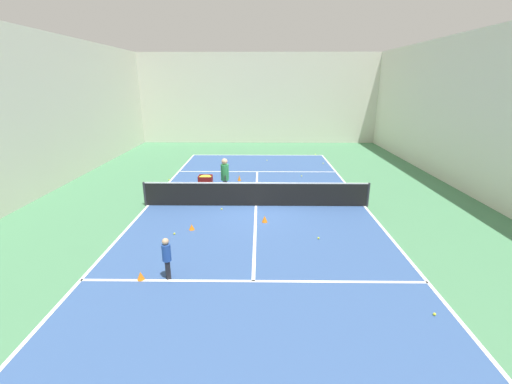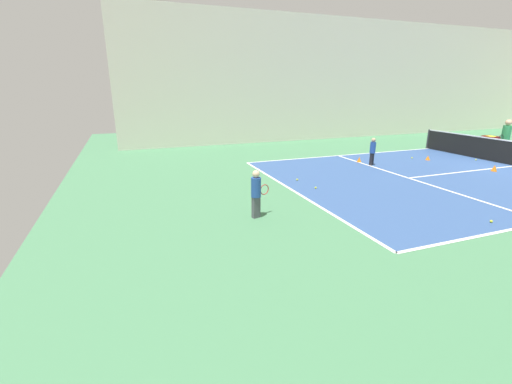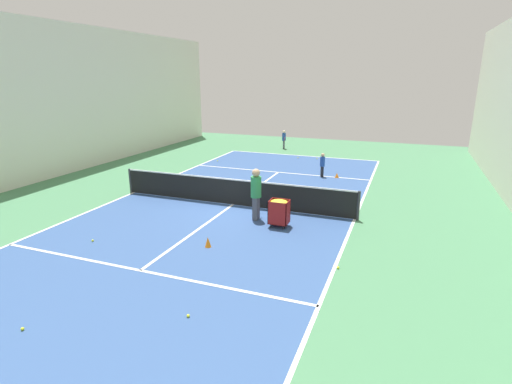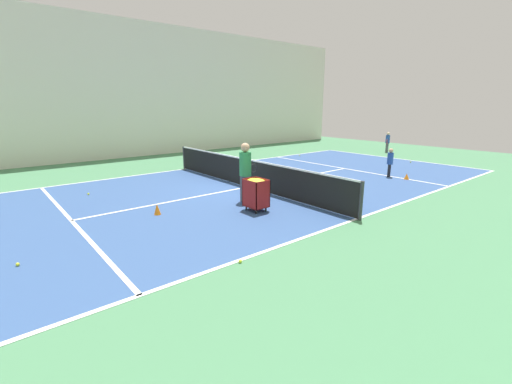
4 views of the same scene
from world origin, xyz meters
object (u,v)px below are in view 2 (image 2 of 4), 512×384
at_px(child_midcourt, 373,150).
at_px(ball_cart, 490,141).
at_px(player_near_baseline, 256,191).
at_px(training_cone_0, 494,168).
at_px(coach_at_net, 506,136).
at_px(training_cone_1, 359,159).

height_order(child_midcourt, ball_cart, child_midcourt).
bearing_deg(child_midcourt, ball_cart, -24.47).
height_order(player_near_baseline, training_cone_0, player_near_baseline).
bearing_deg(training_cone_0, player_near_baseline, -82.52).
bearing_deg(coach_at_net, player_near_baseline, 13.63).
distance_m(child_midcourt, ball_cart, 7.29).
relative_size(coach_at_net, training_cone_0, 7.05).
bearing_deg(child_midcourt, player_near_baseline, -174.35).
distance_m(player_near_baseline, ball_cart, 14.82).
bearing_deg(training_cone_0, coach_at_net, 121.02).
bearing_deg(training_cone_0, child_midcourt, -124.28).
distance_m(training_cone_0, training_cone_1, 5.28).
distance_m(coach_at_net, ball_cart, 1.11).
height_order(player_near_baseline, training_cone_1, player_near_baseline).
height_order(coach_at_net, training_cone_1, coach_at_net).
distance_m(ball_cart, training_cone_0, 4.37).
bearing_deg(training_cone_1, player_near_baseline, -54.68).
bearing_deg(ball_cart, training_cone_1, -95.09).
relative_size(coach_at_net, ball_cart, 1.95).
distance_m(player_near_baseline, coach_at_net, 14.21).
xyz_separation_m(ball_cart, training_cone_0, (2.76, -3.35, -0.53)).
bearing_deg(coach_at_net, training_cone_1, -12.49).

